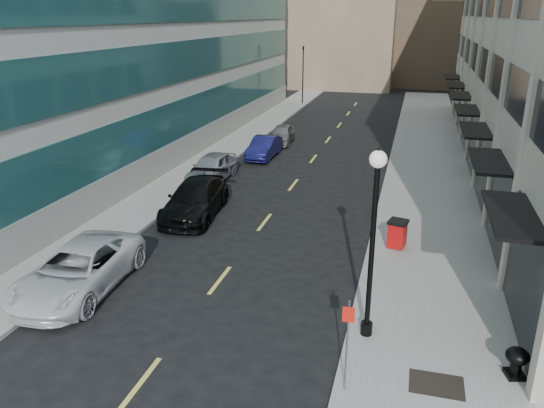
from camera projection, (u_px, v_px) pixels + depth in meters
The scene contains 17 objects.
sidewalk_right at pixel (429, 195), 28.59m from camera, with size 5.00×80.00×0.15m, color gray.
sidewalk_left at pixel (189, 175), 32.05m from camera, with size 3.00×80.00×0.15m, color gray.
building_left at pixel (98, 3), 37.39m from camera, with size 16.14×46.00×20.00m.
skyline_tan_far at pixel (291, 2), 82.86m from camera, with size 12.00×14.00×22.00m, color #8D755C.
skyline_stone at pixel (524, 7), 64.39m from camera, with size 10.00×14.00×20.00m, color #BAB49D.
grate_far at pixel (437, 384), 13.83m from camera, with size 1.40×1.00×0.01m, color black.
road_centerline at pixel (280, 201), 27.74m from camera, with size 0.15×68.20×0.01m.
traffic_signal at pixel (303, 50), 55.31m from camera, with size 0.66×0.66×6.98m.
car_white_van at pixel (79, 269), 18.59m from camera, with size 2.70×5.86×1.63m, color silver.
car_black_pickup at pixel (195, 199), 25.60m from camera, with size 2.32×5.72×1.66m, color black.
car_silver_sedan at pixel (212, 167), 30.98m from camera, with size 1.89×4.70×1.60m, color #A0A2A9.
car_blue_sedan at pixel (264, 148), 35.95m from camera, with size 1.51×4.33×1.43m, color #14154C.
car_grey_sedan at pixel (282, 134), 40.05m from camera, with size 1.62×4.03×1.37m, color slate.
trash_bin at pixel (397, 233), 21.73m from camera, with size 0.89×0.91×1.20m.
lamppost at pixel (373, 229), 14.86m from camera, with size 0.48×0.48×5.83m.
sign_post at pixel (347, 334), 13.10m from camera, with size 0.30×0.07×2.59m.
urn_planter at pixel (517, 360), 13.97m from camera, with size 0.62×0.62×0.86m.
Camera 1 is at (6.45, -8.34, 9.27)m, focal length 35.00 mm.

